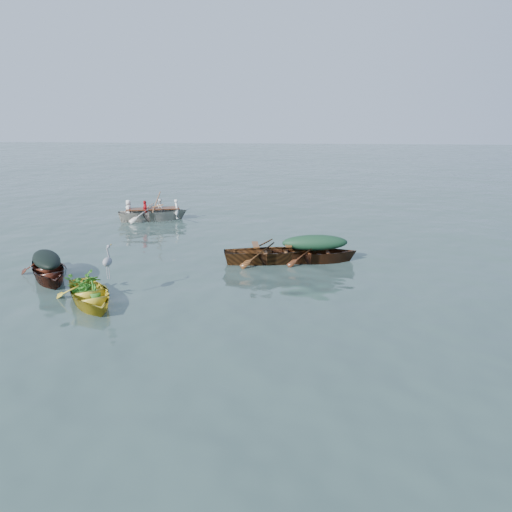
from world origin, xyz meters
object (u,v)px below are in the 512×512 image
(dark_covered_boat, at_px, (49,279))
(rowed_boat, at_px, (153,220))
(open_wooden_boat, at_px, (271,262))
(heron, at_px, (108,267))
(yellow_dinghy, at_px, (90,303))
(green_tarp_boat, at_px, (314,262))

(dark_covered_boat, bearing_deg, rowed_boat, 50.21)
(open_wooden_boat, bearing_deg, heron, 122.44)
(open_wooden_boat, distance_m, heron, 5.71)
(yellow_dinghy, relative_size, green_tarp_boat, 0.81)
(green_tarp_boat, bearing_deg, rowed_boat, 42.11)
(green_tarp_boat, relative_size, rowed_boat, 0.90)
(yellow_dinghy, xyz_separation_m, rowed_boat, (-1.44, 10.53, 0.00))
(open_wooden_boat, height_order, rowed_boat, rowed_boat)
(rowed_boat, relative_size, heron, 4.82)
(dark_covered_boat, height_order, green_tarp_boat, same)
(green_tarp_boat, bearing_deg, yellow_dinghy, 118.12)
(yellow_dinghy, relative_size, open_wooden_boat, 0.74)
(green_tarp_boat, xyz_separation_m, rowed_boat, (-7.41, 6.09, 0.00))
(green_tarp_boat, height_order, rowed_boat, rowed_boat)
(dark_covered_boat, bearing_deg, open_wooden_boat, -15.70)
(rowed_boat, distance_m, heron, 10.37)
(open_wooden_boat, bearing_deg, green_tarp_boat, -92.23)
(yellow_dinghy, xyz_separation_m, green_tarp_boat, (5.97, 4.44, 0.00))
(dark_covered_boat, distance_m, heron, 3.05)
(green_tarp_boat, distance_m, heron, 6.95)
(yellow_dinghy, xyz_separation_m, dark_covered_boat, (-2.10, 1.84, 0.00))
(green_tarp_boat, xyz_separation_m, heron, (-5.56, -4.07, 0.90))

